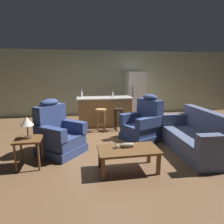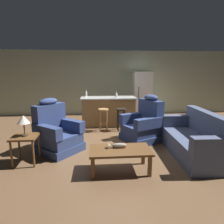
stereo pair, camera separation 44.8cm
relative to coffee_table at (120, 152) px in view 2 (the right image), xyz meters
The scene contains 15 objects.
ground_plane 1.85m from the coffee_table, 89.85° to the left, with size 12.00×12.00×0.00m.
back_wall 5.02m from the coffee_table, 89.94° to the left, with size 12.00×0.05×2.60m.
coffee_table is the anchor object (origin of this frame).
fish_figurine 0.13m from the coffee_table, 119.47° to the left, with size 0.34×0.10×0.10m.
couch 1.79m from the coffee_table, 17.79° to the left, with size 0.92×1.94×0.94m.
recliner_near_lamp 1.70m from the coffee_table, 140.72° to the left, with size 1.18×1.18×1.20m.
recliner_near_island 1.79m from the coffee_table, 62.70° to the left, with size 1.11×1.11×1.20m.
end_table 1.87m from the coffee_table, 165.20° to the left, with size 0.48×0.48×0.56m.
table_lamp 1.94m from the coffee_table, 164.78° to the left, with size 0.24×0.24×0.41m.
kitchen_island 3.16m from the coffee_table, 89.91° to the left, with size 1.80×0.70×0.95m.
bar_stool_left 2.54m from the coffee_table, 94.27° to the left, with size 0.32×0.32×0.68m.
bar_stool_right 2.56m from the coffee_table, 82.06° to the left, with size 0.32×0.32×0.68m.
refrigerator 4.61m from the coffee_table, 72.19° to the left, with size 0.70×0.69×1.76m.
bottle_tall_green 3.11m from the coffee_table, 85.07° to the left, with size 0.06×0.06×0.21m.
bottle_short_amber 3.56m from the coffee_table, 101.99° to the left, with size 0.07×0.07×0.24m.
Camera 2 is at (-0.44, -5.16, 1.80)m, focal length 32.00 mm.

